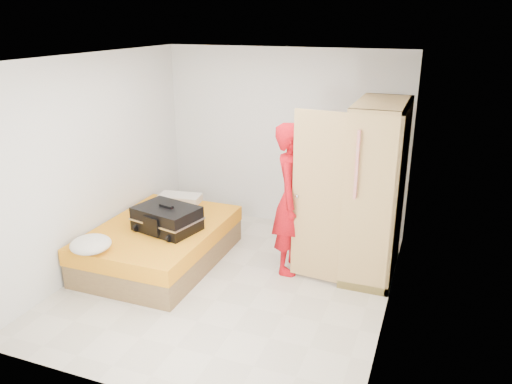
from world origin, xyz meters
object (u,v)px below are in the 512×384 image
at_px(bed, 161,244).
at_px(suitcase, 167,219).
at_px(round_cushion, 91,244).
at_px(person, 293,199).
at_px(wardrobe, 371,195).

relative_size(bed, suitcase, 2.34).
relative_size(suitcase, round_cushion, 1.88).
height_order(bed, suitcase, suitcase).
xyz_separation_m(bed, round_cushion, (-0.33, -0.90, 0.34)).
bearing_deg(suitcase, round_cushion, -107.70).
bearing_deg(suitcase, bed, 169.99).
relative_size(bed, person, 1.09).
height_order(person, round_cushion, person).
bearing_deg(bed, round_cushion, -110.33).
bearing_deg(wardrobe, bed, -164.41).
distance_m(bed, suitcase, 0.43).
distance_m(wardrobe, round_cushion, 3.28).
relative_size(person, suitcase, 2.15).
bearing_deg(bed, person, 14.40).
bearing_deg(round_cushion, suitcase, 59.52).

